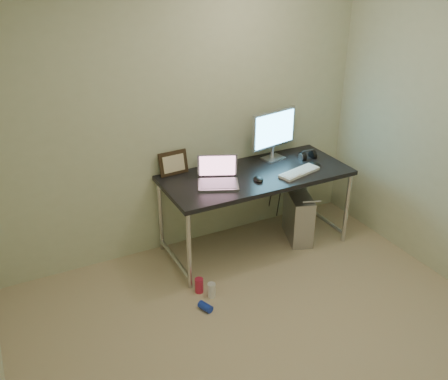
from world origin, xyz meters
TOP-DOWN VIEW (x-y plane):
  - floor at (0.00, 0.00)m, footprint 3.50×3.50m
  - wall_back at (0.00, 1.75)m, footprint 3.50×0.02m
  - desk at (0.55, 1.38)m, footprint 1.69×0.74m
  - tower_computer at (0.99, 1.30)m, footprint 0.33×0.49m
  - cable_a at (0.94, 1.70)m, footprint 0.01×0.16m
  - cable_b at (1.03, 1.68)m, footprint 0.02×0.11m
  - can_red at (-0.22, 0.96)m, footprint 0.09×0.09m
  - can_white at (-0.15, 0.86)m, footprint 0.07×0.07m
  - can_blue at (-0.27, 0.73)m, footprint 0.10×0.13m
  - laptop at (0.15, 1.35)m, footprint 0.43×0.39m
  - monitor at (0.86, 1.60)m, footprint 0.50×0.18m
  - keyboard at (0.89, 1.20)m, footprint 0.43×0.23m
  - mouse_right at (1.12, 1.29)m, footprint 0.09×0.13m
  - mouse_left at (0.49, 1.24)m, footprint 0.10×0.14m
  - headphones at (1.16, 1.46)m, footprint 0.16×0.10m
  - picture_frame at (-0.11, 1.70)m, footprint 0.27×0.09m
  - webcam at (0.14, 1.69)m, footprint 0.04×0.03m

SIDE VIEW (x-z plane):
  - floor at x=0.00m, z-range 0.00..0.00m
  - can_blue at x=-0.27m, z-range 0.00..0.06m
  - can_white at x=-0.15m, z-range 0.00..0.12m
  - can_red at x=-0.22m, z-range 0.00..0.13m
  - tower_computer at x=0.99m, z-range -0.01..0.48m
  - cable_b at x=1.03m, z-range 0.02..0.74m
  - cable_a at x=0.94m, z-range 0.06..0.74m
  - desk at x=0.55m, z-range 0.30..1.05m
  - keyboard at x=0.89m, z-range 0.75..0.77m
  - mouse_right at x=1.12m, z-range 0.75..0.79m
  - mouse_left at x=0.49m, z-range 0.75..0.79m
  - headphones at x=1.16m, z-range 0.73..0.83m
  - laptop at x=0.15m, z-range 0.69..0.92m
  - webcam at x=0.14m, z-range 0.78..0.91m
  - picture_frame at x=-0.11m, z-range 0.75..0.96m
  - monitor at x=0.86m, z-range 0.79..1.26m
  - wall_back at x=0.00m, z-range 0.00..2.50m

